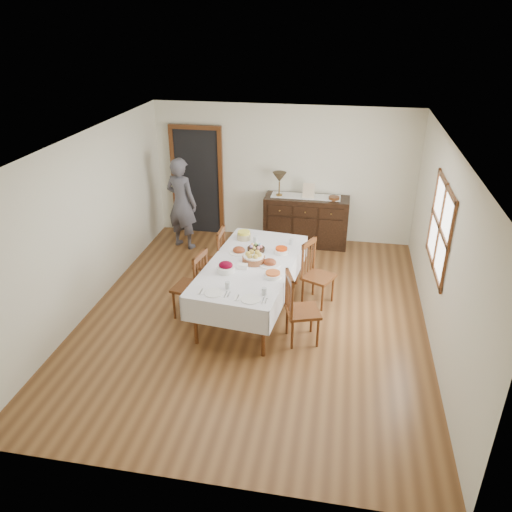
% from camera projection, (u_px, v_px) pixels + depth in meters
% --- Properties ---
extents(ground, '(6.00, 6.00, 0.00)m').
position_uv_depth(ground, '(255.00, 316.00, 7.49)').
color(ground, brown).
extents(room_shell, '(5.02, 6.02, 2.65)m').
position_uv_depth(room_shell, '(250.00, 202.00, 7.16)').
color(room_shell, white).
rests_on(room_shell, ground).
extents(dining_table, '(1.46, 2.49, 0.82)m').
position_uv_depth(dining_table, '(251.00, 269.00, 7.30)').
color(dining_table, white).
rests_on(dining_table, ground).
extents(chair_left_near, '(0.51, 0.51, 1.05)m').
position_uv_depth(chair_left_near, '(193.00, 284.00, 7.26)').
color(chair_left_near, '#552C13').
rests_on(chair_left_near, ground).
extents(chair_left_far, '(0.45, 0.45, 1.07)m').
position_uv_depth(chair_left_far, '(213.00, 260.00, 7.95)').
color(chair_left_far, '#552C13').
rests_on(chair_left_far, ground).
extents(chair_right_near, '(0.55, 0.55, 1.04)m').
position_uv_depth(chair_right_near, '(299.00, 308.00, 6.70)').
color(chair_right_near, '#552C13').
rests_on(chair_right_near, ground).
extents(chair_right_far, '(0.56, 0.56, 1.02)m').
position_uv_depth(chair_right_far, '(316.00, 273.00, 7.62)').
color(chair_right_far, '#552C13').
rests_on(chair_right_far, ground).
extents(sideboard, '(1.59, 0.58, 0.95)m').
position_uv_depth(sideboard, '(306.00, 221.00, 9.59)').
color(sideboard, black).
rests_on(sideboard, ground).
extents(person, '(0.67, 0.54, 1.87)m').
position_uv_depth(person, '(181.00, 200.00, 9.29)').
color(person, '#51505A').
rests_on(person, ground).
extents(bread_basket, '(0.33, 0.33, 0.17)m').
position_uv_depth(bread_basket, '(254.00, 258.00, 7.25)').
color(bread_basket, brown).
rests_on(bread_basket, dining_table).
extents(egg_basket, '(0.27, 0.27, 0.11)m').
position_uv_depth(egg_basket, '(256.00, 249.00, 7.61)').
color(egg_basket, black).
rests_on(egg_basket, dining_table).
extents(ham_platter_a, '(0.31, 0.31, 0.11)m').
position_uv_depth(ham_platter_a, '(239.00, 251.00, 7.56)').
color(ham_platter_a, white).
rests_on(ham_platter_a, dining_table).
extents(ham_platter_b, '(0.32, 0.32, 0.11)m').
position_uv_depth(ham_platter_b, '(270.00, 263.00, 7.19)').
color(ham_platter_b, white).
rests_on(ham_platter_b, dining_table).
extents(beet_bowl, '(0.26, 0.26, 0.16)m').
position_uv_depth(beet_bowl, '(226.00, 268.00, 6.98)').
color(beet_bowl, white).
rests_on(beet_bowl, dining_table).
extents(carrot_bowl, '(0.22, 0.22, 0.09)m').
position_uv_depth(carrot_bowl, '(281.00, 251.00, 7.53)').
color(carrot_bowl, white).
rests_on(carrot_bowl, dining_table).
extents(pineapple_bowl, '(0.22, 0.22, 0.13)m').
position_uv_depth(pineapple_bowl, '(244.00, 235.00, 7.99)').
color(pineapple_bowl, tan).
rests_on(pineapple_bowl, dining_table).
extents(casserole_dish, '(0.25, 0.25, 0.08)m').
position_uv_depth(casserole_dish, '(273.00, 275.00, 6.86)').
color(casserole_dish, white).
rests_on(casserole_dish, dining_table).
extents(butter_dish, '(0.15, 0.10, 0.07)m').
position_uv_depth(butter_dish, '(243.00, 266.00, 7.08)').
color(butter_dish, white).
rests_on(butter_dish, dining_table).
extents(setting_left, '(0.43, 0.31, 0.10)m').
position_uv_depth(setting_left, '(218.00, 290.00, 6.51)').
color(setting_left, white).
rests_on(setting_left, dining_table).
extents(setting_right, '(0.43, 0.31, 0.10)m').
position_uv_depth(setting_right, '(255.00, 296.00, 6.37)').
color(setting_right, white).
rests_on(setting_right, dining_table).
extents(glass_far_a, '(0.07, 0.07, 0.10)m').
position_uv_depth(glass_far_a, '(256.00, 239.00, 7.88)').
color(glass_far_a, silver).
rests_on(glass_far_a, dining_table).
extents(glass_far_b, '(0.07, 0.07, 0.09)m').
position_uv_depth(glass_far_b, '(291.00, 242.00, 7.81)').
color(glass_far_b, silver).
rests_on(glass_far_b, dining_table).
extents(runner, '(1.30, 0.35, 0.01)m').
position_uv_depth(runner, '(306.00, 196.00, 9.42)').
color(runner, white).
rests_on(runner, sideboard).
extents(table_lamp, '(0.26, 0.26, 0.46)m').
position_uv_depth(table_lamp, '(279.00, 178.00, 9.30)').
color(table_lamp, brown).
rests_on(table_lamp, sideboard).
extents(picture_frame, '(0.22, 0.08, 0.28)m').
position_uv_depth(picture_frame, '(309.00, 191.00, 9.30)').
color(picture_frame, beige).
rests_on(picture_frame, sideboard).
extents(deco_bowl, '(0.20, 0.20, 0.06)m').
position_uv_depth(deco_bowl, '(334.00, 198.00, 9.25)').
color(deco_bowl, '#552C13').
rests_on(deco_bowl, sideboard).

